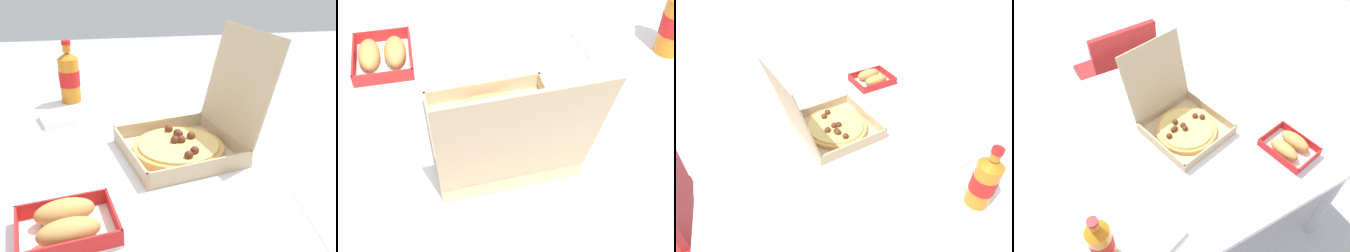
# 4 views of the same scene
# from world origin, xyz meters

# --- Properties ---
(dining_table) EXTENTS (1.37, 1.00, 0.71)m
(dining_table) POSITION_xyz_m (0.00, 0.00, 0.64)
(dining_table) COLOR white
(dining_table) RESTS_ON ground_plane
(pizza_box_open) EXTENTS (0.36, 0.42, 0.32)m
(pizza_box_open) POSITION_xyz_m (0.06, 0.01, 0.76)
(pizza_box_open) COLOR tan
(pizza_box_open) RESTS_ON dining_table
(bread_side_box) EXTENTS (0.18, 0.21, 0.06)m
(bread_side_box) POSITION_xyz_m (0.37, -0.30, 0.74)
(bread_side_box) COLOR white
(bread_side_box) RESTS_ON dining_table
(napkin_pile) EXTENTS (0.14, 0.14, 0.02)m
(napkin_pile) POSITION_xyz_m (-0.21, -0.36, 0.72)
(napkin_pile) COLOR white
(napkin_pile) RESTS_ON dining_table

